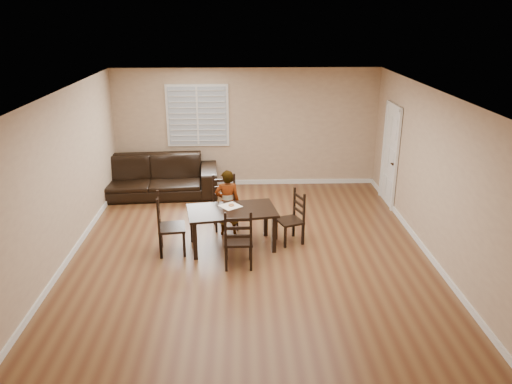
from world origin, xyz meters
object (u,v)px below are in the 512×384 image
chair_near (225,203)px  sofa (150,177)px  donut (231,205)px  chair_far (238,243)px  chair_right (295,219)px  dining_table (232,215)px  chair_left (164,227)px  child (227,203)px

chair_near → sofa: bearing=127.2°
donut → chair_far: bearing=-82.9°
chair_near → chair_right: 1.47m
dining_table → donut: size_ratio=15.70×
chair_left → donut: 1.21m
chair_left → child: bearing=-63.6°
child → sofa: bearing=-54.0°
chair_left → donut: chair_left is taller
chair_far → chair_right: 1.42m
dining_table → child: size_ratio=1.30×
child → donut: (0.08, -0.36, 0.10)m
chair_far → chair_near: bearing=-82.2°
chair_left → sofa: 2.92m
chair_right → child: size_ratio=0.76×
chair_near → chair_far: size_ratio=1.00×
dining_table → chair_right: size_ratio=1.70×
chair_right → chair_near: bearing=-141.2°
chair_far → donut: (-0.12, 0.96, 0.27)m
dining_table → chair_left: chair_left is taller
chair_near → donut: bearing=-87.5°
chair_near → child: size_ratio=0.81×
chair_far → donut: 1.00m
sofa → dining_table: bearing=-58.9°
dining_table → donut: bearing=83.7°
chair_left → donut: size_ratio=10.35×
chair_far → chair_right: size_ratio=1.06×
dining_table → chair_far: 0.81m
dining_table → sofa: sofa is taller
dining_table → sofa: (-1.85, 2.64, -0.18)m
chair_right → sofa: bearing=-150.3°
dining_table → chair_near: (-0.15, 0.95, -0.15)m
child → donut: bearing=98.2°
chair_near → chair_right: size_ratio=1.06×
chair_left → chair_far: bearing=-123.9°
dining_table → chair_far: (0.11, -0.79, -0.15)m
donut → chair_near: bearing=100.4°
chair_far → chair_right: bearing=-136.0°
dining_table → child: 0.54m
chair_left → dining_table: bearing=-88.7°
donut → sofa: bearing=126.7°
chair_far → chair_left: chair_left is taller
dining_table → chair_right: 1.15m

